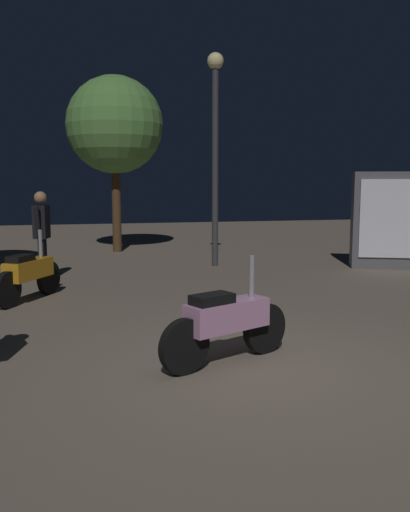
{
  "coord_description": "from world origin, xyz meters",
  "views": [
    {
      "loc": [
        -1.81,
        -5.02,
        1.89
      ],
      "look_at": [
        -0.31,
        1.34,
        1.0
      ],
      "focal_mm": 38.45,
      "sensor_mm": 36.0,
      "label": 1
    }
  ],
  "objects_px": {
    "streetlamp_near": "(215,131)",
    "motorcycle_pink_foreground": "(227,322)",
    "motorcycle_orange_parked_left": "(29,274)",
    "kiosk_billboard": "(390,220)",
    "person_rider_beside": "(42,228)"
  },
  "relations": [
    {
      "from": "motorcycle_pink_foreground",
      "to": "streetlamp_near",
      "type": "distance_m",
      "value": 7.13
    },
    {
      "from": "motorcycle_orange_parked_left",
      "to": "streetlamp_near",
      "type": "distance_m",
      "value": 5.37
    },
    {
      "from": "motorcycle_orange_parked_left",
      "to": "person_rider_beside",
      "type": "relative_size",
      "value": 0.87
    },
    {
      "from": "motorcycle_pink_foreground",
      "to": "streetlamp_near",
      "type": "bearing_deg",
      "value": 51.62
    },
    {
      "from": "motorcycle_pink_foreground",
      "to": "streetlamp_near",
      "type": "relative_size",
      "value": 0.33
    },
    {
      "from": "motorcycle_pink_foreground",
      "to": "motorcycle_orange_parked_left",
      "type": "bearing_deg",
      "value": 96.69
    },
    {
      "from": "motorcycle_orange_parked_left",
      "to": "kiosk_billboard",
      "type": "height_order",
      "value": "kiosk_billboard"
    },
    {
      "from": "streetlamp_near",
      "to": "kiosk_billboard",
      "type": "bearing_deg",
      "value": -17.14
    },
    {
      "from": "streetlamp_near",
      "to": "kiosk_billboard",
      "type": "xyz_separation_m",
      "value": [
        3.65,
        -1.13,
        -1.92
      ]
    },
    {
      "from": "motorcycle_orange_parked_left",
      "to": "streetlamp_near",
      "type": "relative_size",
      "value": 0.32
    },
    {
      "from": "motorcycle_orange_parked_left",
      "to": "motorcycle_pink_foreground",
      "type": "bearing_deg",
      "value": -118.14
    },
    {
      "from": "streetlamp_near",
      "to": "motorcycle_pink_foreground",
      "type": "bearing_deg",
      "value": -103.21
    },
    {
      "from": "motorcycle_pink_foreground",
      "to": "person_rider_beside",
      "type": "xyz_separation_m",
      "value": [
        -2.13,
        5.34,
        0.58
      ]
    },
    {
      "from": "person_rider_beside",
      "to": "kiosk_billboard",
      "type": "height_order",
      "value": "kiosk_billboard"
    },
    {
      "from": "person_rider_beside",
      "to": "streetlamp_near",
      "type": "xyz_separation_m",
      "value": [
        3.66,
        1.14,
        1.95
      ]
    }
  ]
}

